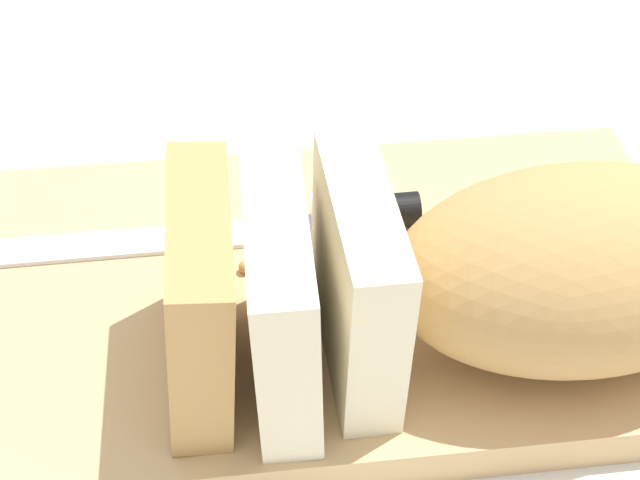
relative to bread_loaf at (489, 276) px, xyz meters
The scene contains 6 objects.
ground_plane 0.12m from the bread_loaf, 37.65° to the right, with size 3.00×3.00×0.00m, color silver.
cutting_board 0.11m from the bread_loaf, 37.65° to the right, with size 0.42×0.24×0.02m, color tan.
bread_loaf is the anchor object (origin of this frame).
bread_knife 0.14m from the bread_loaf, 48.12° to the right, with size 0.28×0.02×0.02m.
crumb_near_knife 0.08m from the bread_loaf, 28.77° to the right, with size 0.00×0.00×0.00m, color tan.
crumb_near_loaf 0.14m from the bread_loaf, 31.00° to the right, with size 0.01×0.01×0.01m, color tan.
Camera 1 is at (0.04, 0.37, 0.39)m, focal length 53.44 mm.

